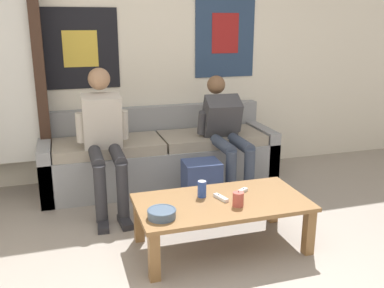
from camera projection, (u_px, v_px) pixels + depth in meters
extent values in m
cube|color=silver|center=(136.00, 57.00, 4.45)|extent=(10.00, 0.05, 2.55)
cube|color=black|center=(80.00, 49.00, 4.23)|extent=(0.75, 0.01, 0.79)
cube|color=gold|center=(80.00, 49.00, 4.23)|extent=(0.34, 0.01, 0.36)
cube|color=navy|center=(225.00, 33.00, 4.63)|extent=(0.68, 0.01, 0.94)
cube|color=maroon|center=(225.00, 33.00, 4.62)|extent=(0.30, 0.01, 0.42)
cube|color=#382319|center=(41.00, 88.00, 4.04)|extent=(0.10, 0.10, 2.05)
cube|color=gray|center=(154.00, 141.00, 4.66)|extent=(2.36, 0.13, 0.76)
cube|color=gray|center=(162.00, 166.00, 4.37)|extent=(2.36, 0.60, 0.42)
cube|color=gray|center=(46.00, 172.00, 4.03)|extent=(0.12, 0.60, 0.54)
cube|color=gray|center=(262.00, 151.00, 4.66)|extent=(0.12, 0.60, 0.54)
cube|color=gray|center=(108.00, 146.00, 4.14)|extent=(1.04, 0.56, 0.10)
cube|color=gray|center=(211.00, 138.00, 4.44)|extent=(1.04, 0.56, 0.10)
cube|color=olive|center=(222.00, 202.00, 3.12)|extent=(1.25, 0.66, 0.03)
cube|color=olive|center=(139.00, 220.00, 3.27)|extent=(0.07, 0.07, 0.34)
cube|color=olive|center=(273.00, 202.00, 3.59)|extent=(0.07, 0.07, 0.34)
cube|color=olive|center=(154.00, 256.00, 2.76)|extent=(0.07, 0.07, 0.34)
cube|color=olive|center=(309.00, 232.00, 3.08)|extent=(0.07, 0.07, 0.34)
cylinder|color=#2D2D33|center=(96.00, 157.00, 3.65)|extent=(0.11, 0.47, 0.11)
cylinder|color=#2D2D33|center=(101.00, 194.00, 3.50)|extent=(0.10, 0.10, 0.49)
cube|color=#232328|center=(103.00, 225.00, 3.50)|extent=(0.11, 0.25, 0.05)
cylinder|color=#2D2D33|center=(117.00, 155.00, 3.70)|extent=(0.11, 0.47, 0.11)
cylinder|color=#2D2D33|center=(123.00, 192.00, 3.55)|extent=(0.10, 0.10, 0.49)
cube|color=#232328|center=(125.00, 222.00, 3.55)|extent=(0.11, 0.25, 0.05)
cube|color=beige|center=(102.00, 122.00, 3.86)|extent=(0.35, 0.30, 0.52)
sphere|color=#9E7556|center=(99.00, 79.00, 3.81)|extent=(0.20, 0.20, 0.20)
cylinder|color=beige|center=(80.00, 128.00, 3.81)|extent=(0.08, 0.10, 0.28)
cylinder|color=beige|center=(124.00, 125.00, 3.92)|extent=(0.08, 0.10, 0.28)
cylinder|color=#384256|center=(223.00, 145.00, 4.00)|extent=(0.11, 0.42, 0.11)
cylinder|color=#384256|center=(231.00, 177.00, 3.88)|extent=(0.10, 0.10, 0.49)
cube|color=#232328|center=(233.00, 205.00, 3.88)|extent=(0.11, 0.25, 0.05)
cylinder|color=#384256|center=(241.00, 144.00, 4.05)|extent=(0.11, 0.42, 0.11)
cylinder|color=#384256|center=(249.00, 175.00, 3.93)|extent=(0.10, 0.10, 0.49)
cube|color=#232328|center=(251.00, 203.00, 3.93)|extent=(0.11, 0.25, 0.05)
cube|color=#3F3F44|center=(221.00, 118.00, 4.25)|extent=(0.37, 0.41, 0.48)
sphere|color=brown|center=(216.00, 85.00, 4.31)|extent=(0.19, 0.19, 0.19)
cylinder|color=#3F3F44|center=(202.00, 123.00, 4.23)|extent=(0.08, 0.13, 0.25)
cylinder|color=#3F3F44|center=(238.00, 120.00, 4.34)|extent=(0.08, 0.13, 0.25)
cube|color=navy|center=(201.00, 185.00, 3.81)|extent=(0.33, 0.27, 0.45)
cube|color=navy|center=(205.00, 201.00, 3.73)|extent=(0.23, 0.10, 0.20)
cylinder|color=#475B75|center=(162.00, 214.00, 2.84)|extent=(0.19, 0.19, 0.06)
torus|color=#475B75|center=(162.00, 210.00, 2.83)|extent=(0.20, 0.20, 0.02)
cylinder|color=#B24C42|center=(238.00, 199.00, 3.01)|extent=(0.08, 0.08, 0.10)
cylinder|color=black|center=(238.00, 192.00, 3.00)|extent=(0.00, 0.00, 0.01)
cylinder|color=#28479E|center=(202.00, 189.00, 3.17)|extent=(0.07, 0.07, 0.12)
cylinder|color=silver|center=(202.00, 181.00, 3.15)|extent=(0.06, 0.06, 0.00)
cube|color=white|center=(241.00, 192.00, 3.25)|extent=(0.14, 0.10, 0.02)
cylinder|color=#333842|center=(243.00, 189.00, 3.27)|extent=(0.01, 0.01, 0.00)
cube|color=white|center=(221.00, 198.00, 3.14)|extent=(0.07, 0.15, 0.02)
cylinder|color=#333842|center=(218.00, 195.00, 3.16)|extent=(0.01, 0.01, 0.00)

